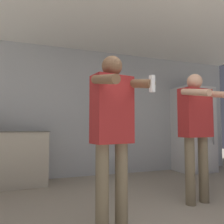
% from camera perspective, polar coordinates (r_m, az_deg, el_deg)
% --- Properties ---
extents(wall_back, '(7.00, 0.06, 2.55)m').
position_cam_1_polar(wall_back, '(4.46, -6.89, -0.02)').
color(wall_back, '#B2B7BC').
rests_on(wall_back, ground_plane).
extents(ceiling_slab, '(7.00, 3.91, 0.05)m').
position_cam_1_polar(ceiling_slab, '(3.22, 0.71, 25.92)').
color(ceiling_slab, silver).
rests_on(ceiling_slab, wall_back).
extents(refrigerator, '(0.78, 0.65, 1.85)m').
position_cam_1_polar(refrigerator, '(5.21, 20.48, -4.20)').
color(refrigerator, white).
rests_on(refrigerator, ground_plane).
extents(counter, '(1.36, 0.62, 0.90)m').
position_cam_1_polar(counter, '(4.08, -25.95, -10.92)').
color(counter, '#BCB29E').
rests_on(counter, ground_plane).
extents(person_woman_foreground, '(0.49, 0.53, 1.64)m').
position_cam_1_polar(person_woman_foreground, '(1.99, 0.17, -3.99)').
color(person_woman_foreground, '#75664C').
rests_on(person_woman_foreground, ground_plane).
extents(person_man_side, '(0.53, 0.56, 1.67)m').
position_cam_1_polar(person_man_side, '(3.05, 21.18, -3.12)').
color(person_man_side, '#75664C').
rests_on(person_man_side, ground_plane).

